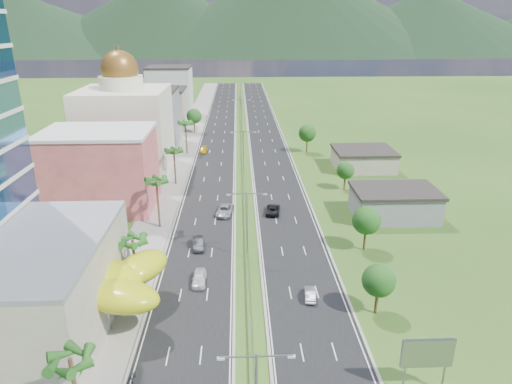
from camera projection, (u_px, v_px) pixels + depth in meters
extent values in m
plane|color=#2D5119|center=(249.00, 294.00, 62.20)|extent=(500.00, 500.00, 0.00)
cube|color=black|center=(219.00, 136.00, 146.02)|extent=(11.00, 260.00, 0.04)
cube|color=black|center=(265.00, 136.00, 146.58)|extent=(11.00, 260.00, 0.04)
cube|color=gray|center=(189.00, 136.00, 145.65)|extent=(7.00, 260.00, 0.12)
cube|color=gray|center=(243.00, 149.00, 129.27)|extent=(0.08, 216.00, 0.28)
cube|color=gray|center=(240.00, 95.00, 224.67)|extent=(0.10, 0.12, 0.70)
cube|color=gray|center=(238.00, 357.00, 34.97)|extent=(2.88, 0.12, 0.12)
cube|color=gray|center=(275.00, 356.00, 35.07)|extent=(2.88, 0.12, 0.12)
cube|color=silver|center=(221.00, 358.00, 34.95)|extent=(0.60, 0.25, 0.18)
cube|color=silver|center=(291.00, 356.00, 35.15)|extent=(0.60, 0.25, 0.18)
cylinder|color=gray|center=(247.00, 226.00, 69.60)|extent=(0.20, 0.20, 11.00)
cube|color=gray|center=(237.00, 194.00, 67.67)|extent=(2.88, 0.12, 0.12)
cube|color=gray|center=(257.00, 194.00, 67.78)|extent=(2.88, 0.12, 0.12)
cube|color=silver|center=(229.00, 195.00, 67.66)|extent=(0.60, 0.25, 0.18)
cube|color=silver|center=(265.00, 194.00, 67.86)|extent=(0.60, 0.25, 0.18)
cylinder|color=gray|center=(243.00, 154.00, 106.98)|extent=(0.20, 0.20, 11.00)
cube|color=gray|center=(237.00, 132.00, 105.05)|extent=(2.88, 0.12, 0.12)
cube|color=gray|center=(249.00, 132.00, 105.16)|extent=(2.88, 0.12, 0.12)
cube|color=silver|center=(231.00, 132.00, 105.04)|extent=(0.60, 0.25, 0.18)
cube|color=silver|center=(255.00, 132.00, 105.24)|extent=(0.60, 0.25, 0.18)
cylinder|color=gray|center=(242.00, 116.00, 149.03)|extent=(0.20, 0.20, 11.00)
cube|color=gray|center=(237.00, 100.00, 147.10)|extent=(2.88, 0.12, 0.12)
cube|color=gray|center=(246.00, 100.00, 147.21)|extent=(2.88, 0.12, 0.12)
cube|color=silver|center=(233.00, 100.00, 147.09)|extent=(0.60, 0.25, 0.18)
cube|color=silver|center=(250.00, 100.00, 147.29)|extent=(0.60, 0.25, 0.18)
cylinder|color=gray|center=(241.00, 95.00, 191.08)|extent=(0.20, 0.20, 11.00)
cube|color=gray|center=(237.00, 82.00, 189.15)|extent=(2.88, 0.12, 0.12)
cube|color=gray|center=(244.00, 82.00, 189.26)|extent=(2.88, 0.12, 0.12)
cube|color=silver|center=(234.00, 82.00, 189.14)|extent=(0.60, 0.25, 0.18)
cube|color=silver|center=(247.00, 82.00, 189.34)|extent=(0.60, 0.25, 0.18)
cylinder|color=gray|center=(63.00, 293.00, 58.74)|extent=(0.50, 0.50, 4.00)
cylinder|color=gray|center=(108.00, 316.00, 54.33)|extent=(0.50, 0.50, 4.00)
cylinder|color=gray|center=(65.00, 333.00, 51.37)|extent=(0.50, 0.50, 4.00)
cylinder|color=gray|center=(134.00, 292.00, 59.07)|extent=(0.50, 0.50, 4.00)
cube|color=#BC4D4E|center=(100.00, 171.00, 88.41)|extent=(20.00, 15.00, 15.00)
cube|color=beige|center=(126.00, 131.00, 109.02)|extent=(20.00, 20.00, 20.00)
cylinder|color=beige|center=(121.00, 82.00, 104.95)|extent=(10.00, 10.00, 3.00)
sphere|color=brown|center=(120.00, 69.00, 103.89)|extent=(8.40, 8.40, 8.40)
cube|color=gray|center=(150.00, 118.00, 133.13)|extent=(16.00, 15.00, 16.00)
cube|color=#A29485|center=(162.00, 110.00, 154.22)|extent=(16.00, 15.00, 13.00)
cube|color=silver|center=(170.00, 92.00, 174.82)|extent=(16.00, 15.00, 18.00)
cylinder|color=gray|center=(404.00, 378.00, 45.37)|extent=(0.24, 0.24, 3.20)
cylinder|color=gray|center=(443.00, 377.00, 45.52)|extent=(0.24, 0.24, 3.20)
cube|color=#D85919|center=(428.00, 353.00, 44.38)|extent=(5.20, 0.35, 3.20)
cube|color=gray|center=(394.00, 204.00, 85.72)|extent=(15.00, 10.00, 5.00)
cube|color=#A29485|center=(363.00, 160.00, 113.93)|extent=(14.00, 12.00, 4.40)
cylinder|color=#47301C|center=(135.00, 265.00, 62.17)|extent=(0.36, 0.36, 7.50)
cylinder|color=#47301C|center=(158.00, 204.00, 80.60)|extent=(0.36, 0.36, 9.00)
cylinder|color=#47301C|center=(175.00, 167.00, 102.26)|extent=(0.36, 0.36, 8.00)
cylinder|color=#47301C|center=(186.00, 138.00, 125.48)|extent=(0.36, 0.36, 8.80)
cylinder|color=#47301C|center=(194.00, 126.00, 149.54)|extent=(0.40, 0.40, 4.90)
sphere|color=#23581B|center=(194.00, 116.00, 148.42)|extent=(4.90, 4.90, 4.90)
cylinder|color=#47301C|center=(377.00, 299.00, 57.38)|extent=(0.40, 0.40, 4.20)
sphere|color=#23581B|center=(379.00, 280.00, 56.42)|extent=(4.20, 4.20, 4.20)
cylinder|color=#47301C|center=(365.00, 237.00, 73.32)|extent=(0.40, 0.40, 4.55)
sphere|color=#23581B|center=(366.00, 221.00, 72.28)|extent=(4.55, 4.55, 4.55)
cylinder|color=#47301C|center=(345.00, 181.00, 99.72)|extent=(0.40, 0.40, 3.85)
sphere|color=#23581B|center=(345.00, 170.00, 98.84)|extent=(3.85, 3.85, 3.85)
cylinder|color=#47301C|center=(307.00, 144.00, 127.41)|extent=(0.40, 0.40, 4.90)
sphere|color=#23581B|center=(307.00, 133.00, 126.30)|extent=(4.90, 4.90, 4.90)
imported|color=white|center=(199.00, 278.00, 64.41)|extent=(1.92, 4.68, 1.59)
imported|color=black|center=(198.00, 243.00, 74.47)|extent=(2.23, 4.95, 1.58)
imported|color=#989B9F|center=(225.00, 210.00, 87.22)|extent=(3.56, 6.23, 1.64)
imported|color=gold|center=(204.00, 150.00, 128.14)|extent=(2.32, 5.04, 1.43)
imported|color=#AAADB2|center=(310.00, 294.00, 60.96)|extent=(1.76, 4.00, 1.28)
imported|color=black|center=(273.00, 209.00, 87.82)|extent=(3.17, 5.76, 1.53)
imported|color=black|center=(133.00, 377.00, 46.77)|extent=(0.68, 2.08, 1.32)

